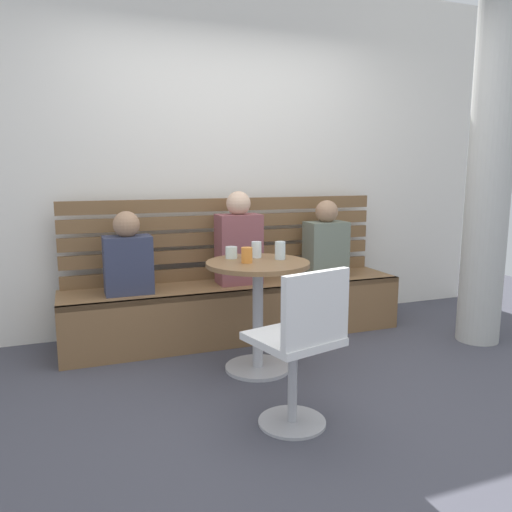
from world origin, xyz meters
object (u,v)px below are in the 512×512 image
object	(u,v)px
cup_glass_tall	(280,250)
cup_water_clear	(256,250)
cafe_table	(258,295)
cup_glass_short	(231,253)
person_child_middle	(128,258)
person_adult	(239,243)
white_chair	(301,343)
booth_bench	(238,310)
cup_tumbler_orange	(247,255)
person_child_left	(326,243)

from	to	relation	value
cup_glass_tall	cup_water_clear	world-z (taller)	cup_glass_tall
cafe_table	cup_glass_short	distance (m)	0.34
person_child_middle	person_adult	bearing A→B (deg)	1.97
cafe_table	cup_glass_short	bearing A→B (deg)	124.86
white_chair	person_child_middle	size ratio (longest dim) A/B	1.42
booth_bench	cup_tumbler_orange	bearing A→B (deg)	-103.61
cup_water_clear	cup_glass_short	world-z (taller)	cup_water_clear
cup_glass_tall	person_child_middle	bearing A→B (deg)	145.14
booth_bench	cup_glass_tall	xyz separation A→B (m)	(0.08, -0.66, 0.58)
cup_glass_tall	cup_glass_short	world-z (taller)	cup_glass_tall
cup_glass_short	person_adult	bearing A→B (deg)	66.29
cafe_table	booth_bench	bearing A→B (deg)	82.58
person_child_middle	cup_glass_short	xyz separation A→B (m)	(0.63, -0.49, 0.08)
booth_bench	cup_glass_short	world-z (taller)	cup_glass_short
cafe_table	person_child_middle	size ratio (longest dim) A/B	1.23
person_adult	cup_glass_tall	xyz separation A→B (m)	(0.06, -0.67, 0.03)
cup_glass_tall	cafe_table	bearing A→B (deg)	-170.47
cup_water_clear	booth_bench	bearing A→B (deg)	85.39
white_chair	person_child_middle	bearing A→B (deg)	114.53
cup_water_clear	person_child_middle	bearing A→B (deg)	146.72
cafe_table	person_child_left	world-z (taller)	person_child_left
white_chair	person_adult	distance (m)	1.55
white_chair	person_child_left	world-z (taller)	person_child_left
cup_water_clear	cafe_table	bearing A→B (deg)	-107.39
booth_bench	cup_tumbler_orange	size ratio (longest dim) A/B	27.00
person_child_middle	cup_glass_tall	bearing A→B (deg)	-34.86
cafe_table	person_adult	size ratio (longest dim) A/B	1.01
cup_water_clear	cup_glass_short	xyz separation A→B (m)	(-0.17, 0.03, -0.02)
cup_glass_tall	cup_water_clear	distance (m)	0.17
person_child_middle	cup_tumbler_orange	world-z (taller)	person_child_middle
person_adult	cup_tumbler_orange	bearing A→B (deg)	-104.65
cafe_table	white_chair	bearing A→B (deg)	-95.33
white_chair	cup_glass_short	size ratio (longest dim) A/B	10.63
cup_tumbler_orange	white_chair	bearing A→B (deg)	-89.65
cup_glass_tall	cup_tumbler_orange	xyz separation A→B (m)	(-0.25, -0.04, -0.01)
booth_bench	cup_water_clear	distance (m)	0.79
person_adult	person_child_middle	distance (m)	0.86
person_child_left	cup_glass_tall	distance (m)	0.98
person_adult	cup_tumbler_orange	size ratio (longest dim) A/B	7.30
person_child_middle	cup_tumbler_orange	size ratio (longest dim) A/B	6.00
white_chair	cup_tumbler_orange	size ratio (longest dim) A/B	8.50
cup_water_clear	cup_tumbler_orange	distance (m)	0.20
white_chair	person_child_middle	world-z (taller)	person_child_middle
booth_bench	cup_water_clear	xyz separation A→B (m)	(-0.04, -0.54, 0.57)
white_chair	person_child_left	bearing A→B (deg)	57.62
white_chair	cup_tumbler_orange	bearing A→B (deg)	90.35
person_child_left	cup_glass_short	world-z (taller)	person_child_left
person_child_left	cafe_table	bearing A→B (deg)	-141.56
booth_bench	cup_water_clear	bearing A→B (deg)	-94.61
cup_glass_tall	cup_tumbler_orange	size ratio (longest dim) A/B	1.20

